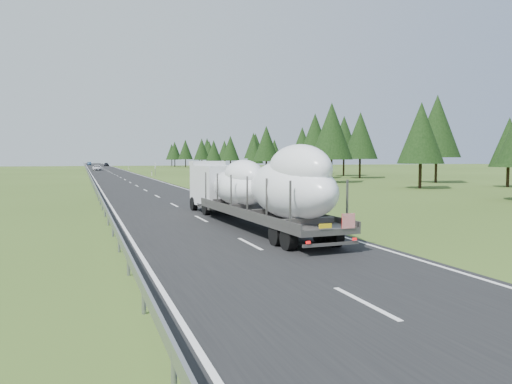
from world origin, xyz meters
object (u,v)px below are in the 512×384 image
object	(u,v)px
boat_truck	(254,186)
distant_car_blue	(89,164)
highway_sign	(155,167)
distant_van	(97,168)
distant_car_dark	(106,164)

from	to	relation	value
boat_truck	distant_car_blue	bearing A→B (deg)	91.30
highway_sign	distant_van	bearing A→B (deg)	102.21
distant_van	distant_car_dark	world-z (taller)	distant_car_dark
highway_sign	distant_van	world-z (taller)	highway_sign
distant_van	distant_car_blue	world-z (taller)	distant_car_blue
highway_sign	distant_van	distance (m)	45.69
distant_van	distant_car_blue	distance (m)	96.34
distant_van	boat_truck	bearing A→B (deg)	-88.23
boat_truck	distant_car_blue	xyz separation A→B (m)	(-4.92, 216.39, -1.41)
distant_car_dark	distant_car_blue	size ratio (longest dim) A/B	1.00
boat_truck	highway_sign	bearing A→B (deg)	85.88
boat_truck	distant_van	size ratio (longest dim) A/B	3.51
boat_truck	distant_car_dark	size ratio (longest dim) A/B	4.11
distant_car_blue	boat_truck	bearing A→B (deg)	-85.99
boat_truck	distant_car_blue	world-z (taller)	boat_truck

